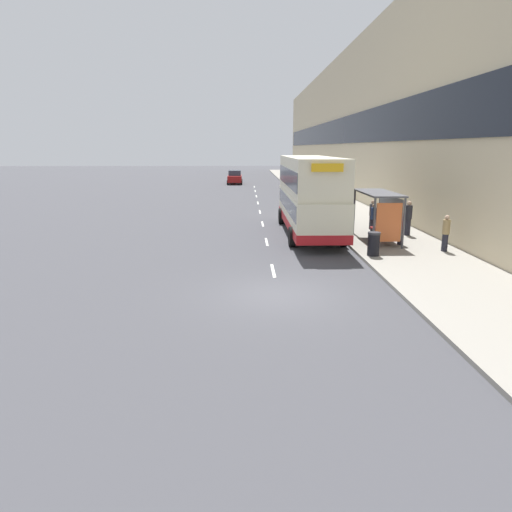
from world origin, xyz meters
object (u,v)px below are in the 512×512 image
(pedestrian_3, at_px, (372,214))
(pedestrian_4, at_px, (401,228))
(pedestrian_2, at_px, (408,218))
(bus_shelter, at_px, (383,208))
(double_decker_bus_near, at_px, (309,194))
(car_0, at_px, (235,177))
(litter_bin, at_px, (374,244))
(pedestrian_1, at_px, (373,218))
(pedestrian_at_shelter, at_px, (446,233))

(pedestrian_3, distance_m, pedestrian_4, 4.38)
(pedestrian_2, xyz_separation_m, pedestrian_4, (-1.22, -2.46, -0.14))
(bus_shelter, height_order, double_decker_bus_near, double_decker_bus_near)
(car_0, height_order, litter_bin, car_0)
(car_0, xyz_separation_m, pedestrian_4, (9.05, -40.55, 0.06))
(double_decker_bus_near, xyz_separation_m, pedestrian_4, (4.03, -3.61, -1.33))
(bus_shelter, relative_size, pedestrian_1, 2.60)
(bus_shelter, xyz_separation_m, pedestrian_4, (0.74, -0.71, -0.93))
(double_decker_bus_near, distance_m, pedestrian_at_shelter, 7.68)
(pedestrian_3, xyz_separation_m, pedestrian_4, (0.23, -4.37, -0.06))
(pedestrian_at_shelter, height_order, litter_bin, pedestrian_at_shelter)
(pedestrian_1, distance_m, pedestrian_4, 3.24)
(pedestrian_1, bearing_deg, pedestrian_at_shelter, -66.34)
(bus_shelter, relative_size, pedestrian_2, 2.25)
(pedestrian_1, distance_m, pedestrian_3, 1.19)
(pedestrian_at_shelter, bearing_deg, pedestrian_2, 95.22)
(pedestrian_1, xyz_separation_m, pedestrian_3, (0.24, 1.16, 0.04))
(bus_shelter, relative_size, pedestrian_3, 2.47)
(double_decker_bus_near, distance_m, pedestrian_2, 5.51)
(pedestrian_2, relative_size, pedestrian_4, 1.18)
(bus_shelter, distance_m, pedestrian_4, 1.38)
(bus_shelter, relative_size, litter_bin, 4.00)
(pedestrian_at_shelter, distance_m, litter_bin, 3.64)
(car_0, bearing_deg, double_decker_bus_near, 97.73)
(pedestrian_1, xyz_separation_m, pedestrian_4, (0.48, -3.21, -0.01))
(car_0, relative_size, pedestrian_2, 2.36)
(car_0, relative_size, litter_bin, 4.19)
(pedestrian_2, xyz_separation_m, pedestrian_3, (-1.45, 1.91, -0.08))
(pedestrian_at_shelter, bearing_deg, pedestrian_3, 107.18)
(pedestrian_4, xyz_separation_m, litter_bin, (-1.96, -2.29, -0.28))
(pedestrian_1, xyz_separation_m, pedestrian_2, (1.69, -0.75, 0.13))
(double_decker_bus_near, height_order, litter_bin, double_decker_bus_near)
(pedestrian_3, bearing_deg, pedestrian_4, -86.98)
(pedestrian_2, bearing_deg, double_decker_bus_near, 167.58)
(bus_shelter, xyz_separation_m, pedestrian_1, (0.26, 2.50, -0.91))
(car_0, distance_m, pedestrian_at_shelter, 43.35)
(pedestrian_3, bearing_deg, bus_shelter, -97.86)
(double_decker_bus_near, height_order, pedestrian_at_shelter, double_decker_bus_near)
(pedestrian_at_shelter, distance_m, pedestrian_2, 3.95)
(pedestrian_1, bearing_deg, pedestrian_3, 78.08)
(pedestrian_at_shelter, xyz_separation_m, pedestrian_1, (-2.05, 4.68, -0.03))
(bus_shelter, distance_m, car_0, 40.71)
(double_decker_bus_near, distance_m, litter_bin, 6.47)
(pedestrian_3, relative_size, litter_bin, 1.62)
(litter_bin, bearing_deg, bus_shelter, 67.89)
(car_0, xyz_separation_m, pedestrian_2, (10.27, -38.09, 0.21))
(bus_shelter, bearing_deg, pedestrian_2, 41.74)
(double_decker_bus_near, relative_size, pedestrian_at_shelter, 6.51)
(bus_shelter, bearing_deg, pedestrian_3, 82.14)
(bus_shelter, xyz_separation_m, pedestrian_2, (1.95, 1.74, -0.78))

